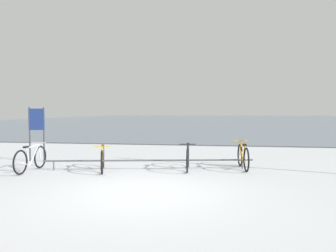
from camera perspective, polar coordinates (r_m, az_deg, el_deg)
ground at (r=60.80m, az=7.55°, el=0.90°), size 80.00×132.00×0.08m
bike_rack at (r=9.95m, az=-3.30°, el=-6.01°), size 6.18×1.28×0.31m
bicycle_0 at (r=10.45m, az=-22.63°, el=-5.27°), size 0.46×1.77×0.81m
bicycle_1 at (r=9.94m, az=-11.25°, el=-5.59°), size 0.65×1.63×0.79m
bicycle_2 at (r=9.92m, az=3.43°, el=-5.45°), size 0.46×1.68×0.83m
bicycle_3 at (r=10.30m, az=12.85°, el=-5.19°), size 0.46×1.70×0.84m
info_sign at (r=12.39m, az=-21.78°, el=0.20°), size 0.55×0.13×1.90m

